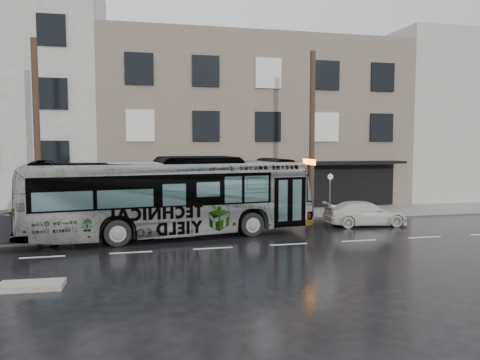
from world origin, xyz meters
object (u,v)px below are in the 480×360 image
object	(u,v)px
sign_post	(330,195)
dark_sedan	(18,228)
white_sedan	(365,213)
bus	(171,197)
utility_pole_rear	(37,134)
utility_pole_front	(312,135)

from	to	relation	value
sign_post	dark_sedan	distance (m)	15.73
dark_sedan	white_sedan	bearing A→B (deg)	-87.85
bus	white_sedan	bearing A→B (deg)	-93.75
utility_pole_rear	dark_sedan	size ratio (longest dim) A/B	2.11
utility_pole_front	dark_sedan	world-z (taller)	utility_pole_front
utility_pole_front	sign_post	xyz separation A→B (m)	(1.10, 0.00, -3.30)
utility_pole_front	utility_pole_rear	distance (m)	14.00
utility_pole_rear	dark_sedan	bearing A→B (deg)	-94.23
bus	dark_sedan	bearing A→B (deg)	86.67
sign_post	dark_sedan	bearing A→B (deg)	-167.60
sign_post	dark_sedan	xyz separation A→B (m)	(-15.35, -3.38, -0.65)
utility_pole_rear	white_sedan	world-z (taller)	utility_pole_rear
utility_pole_front	sign_post	size ratio (longest dim) A/B	3.75
bus	utility_pole_front	bearing A→B (deg)	-76.55
sign_post	utility_pole_rear	bearing A→B (deg)	180.00
utility_pole_rear	sign_post	xyz separation A→B (m)	(15.10, 0.00, -3.30)
white_sedan	bus	bearing A→B (deg)	97.88
white_sedan	sign_post	bearing A→B (deg)	25.19
utility_pole_front	dark_sedan	distance (m)	15.17
bus	dark_sedan	size ratio (longest dim) A/B	3.02
bus	utility_pole_rear	bearing A→B (deg)	56.94
sign_post	dark_sedan	world-z (taller)	sign_post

